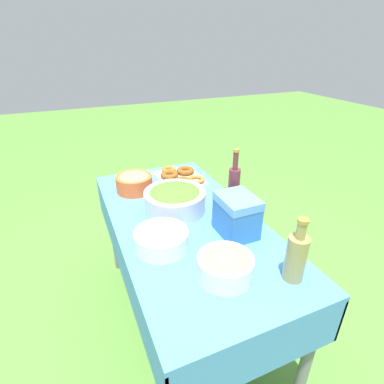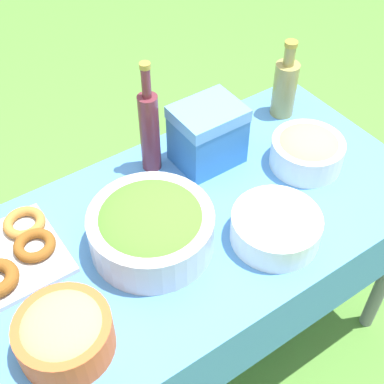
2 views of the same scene
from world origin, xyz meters
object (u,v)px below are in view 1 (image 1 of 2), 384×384
Objects in this scene: plate_stack at (161,240)px; olive_oil_bottle at (296,256)px; wine_bottle at (234,190)px; bread_bowl at (134,182)px; cooler_box at (237,215)px; salad_bowl at (175,199)px; pasta_bowl at (225,265)px; donut_platter at (180,176)px.

plate_stack is 0.57m from olive_oil_bottle.
wine_bottle is at bearing -2.55° from olive_oil_bottle.
cooler_box is (-0.64, -0.34, 0.04)m from bread_bowl.
plate_stack is 0.66× the size of wine_bottle.
wine_bottle is (0.51, -0.02, 0.04)m from olive_oil_bottle.
cooler_box is (-0.32, -0.19, 0.03)m from salad_bowl.
salad_bowl is 1.50× the size of bread_bowl.
pasta_bowl is 0.89m from bread_bowl.
salad_bowl is 0.32m from wine_bottle.
cooler_box is at bearing -149.02° from salad_bowl.
bread_bowl is at bearing 24.67° from salad_bowl.
salad_bowl is 0.56m from pasta_bowl.
wine_bottle reaches higher than pasta_bowl.
olive_oil_bottle is at bearing -160.25° from salad_bowl.
salad_bowl reaches higher than bread_bowl.
pasta_bowl is 0.81× the size of olive_oil_bottle.
wine_bottle is at bearing -169.94° from donut_platter.
donut_platter is 0.73m from plate_stack.
salad_bowl reaches higher than pasta_bowl.
plate_stack is (0.27, 0.17, -0.02)m from pasta_bowl.
donut_platter is at bearing 10.06° from wine_bottle.
bread_bowl is at bearing 21.37° from olive_oil_bottle.
pasta_bowl is 0.94m from donut_platter.
pasta_bowl is 0.31m from cooler_box.
salad_bowl is 0.33m from plate_stack.
olive_oil_bottle is at bearing -133.29° from plate_stack.
plate_stack is at bearing 105.80° from wine_bottle.
wine_bottle reaches higher than donut_platter.
wine_bottle is at bearing -74.20° from plate_stack.
cooler_box is at bearing -38.52° from pasta_bowl.
olive_oil_bottle is 1.37× the size of cooler_box.
salad_bowl reaches higher than plate_stack.
plate_stack is at bearing 177.75° from bread_bowl.
olive_oil_bottle is at bearing -172.01° from cooler_box.
pasta_bowl is at bearing 64.60° from olive_oil_bottle.
donut_platter is 1.48× the size of plate_stack.
salad_bowl is at bearing 0.18° from pasta_bowl.
pasta_bowl is 0.62× the size of donut_platter.
plate_stack is (-0.65, 0.34, 0.02)m from donut_platter.
cooler_box is at bearing -152.08° from bread_bowl.
wine_bottle is (0.12, -0.43, 0.10)m from plate_stack.
olive_oil_bottle is (-0.11, -0.24, 0.05)m from pasta_bowl.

